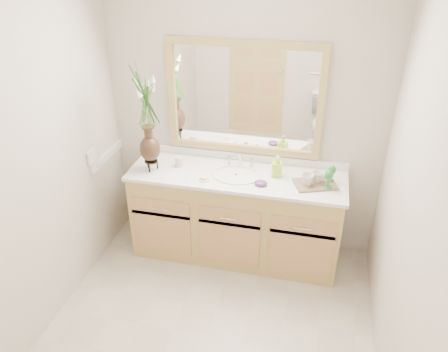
% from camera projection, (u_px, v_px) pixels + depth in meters
% --- Properties ---
extents(floor, '(2.60, 2.60, 0.00)m').
position_uv_depth(floor, '(207.00, 337.00, 3.23)').
color(floor, beige).
rests_on(floor, ground).
extents(wall_back, '(2.40, 0.02, 2.40)m').
position_uv_depth(wall_back, '(244.00, 121.00, 3.75)').
color(wall_back, beige).
rests_on(wall_back, floor).
extents(wall_left, '(0.02, 2.60, 2.40)m').
position_uv_depth(wall_left, '(28.00, 178.00, 2.88)').
color(wall_left, beige).
rests_on(wall_left, floor).
extents(wall_right, '(0.02, 2.60, 2.40)m').
position_uv_depth(wall_right, '(413.00, 227.00, 2.40)').
color(wall_right, beige).
rests_on(wall_right, floor).
extents(vanity, '(1.80, 0.55, 0.80)m').
position_uv_depth(vanity, '(236.00, 216.00, 3.90)').
color(vanity, tan).
rests_on(vanity, floor).
extents(counter, '(1.84, 0.57, 0.03)m').
position_uv_depth(counter, '(237.00, 176.00, 3.69)').
color(counter, white).
rests_on(counter, vanity).
extents(sink, '(0.38, 0.34, 0.23)m').
position_uv_depth(sink, '(236.00, 181.00, 3.70)').
color(sink, white).
rests_on(sink, counter).
extents(mirror, '(1.32, 0.04, 0.97)m').
position_uv_depth(mirror, '(244.00, 99.00, 3.63)').
color(mirror, white).
rests_on(mirror, wall_back).
extents(switch_plate, '(0.02, 0.12, 0.12)m').
position_uv_depth(switch_plate, '(92.00, 157.00, 3.64)').
color(switch_plate, white).
rests_on(switch_plate, wall_left).
extents(flower_vase, '(0.20, 0.20, 0.83)m').
position_uv_depth(flower_vase, '(146.00, 107.00, 3.49)').
color(flower_vase, black).
rests_on(flower_vase, counter).
extents(tumbler, '(0.07, 0.07, 0.09)m').
position_uv_depth(tumbler, '(179.00, 161.00, 3.80)').
color(tumbler, beige).
rests_on(tumbler, counter).
extents(soap_dish, '(0.09, 0.09, 0.03)m').
position_uv_depth(soap_dish, '(204.00, 179.00, 3.59)').
color(soap_dish, beige).
rests_on(soap_dish, counter).
extents(soap_bottle, '(0.09, 0.09, 0.17)m').
position_uv_depth(soap_bottle, '(277.00, 167.00, 3.63)').
color(soap_bottle, '#A8E335').
rests_on(soap_bottle, counter).
extents(purple_dish, '(0.11, 0.09, 0.04)m').
position_uv_depth(purple_dish, '(261.00, 183.00, 3.52)').
color(purple_dish, '#582673').
rests_on(purple_dish, counter).
extents(tray, '(0.38, 0.32, 0.02)m').
position_uv_depth(tray, '(315.00, 184.00, 3.53)').
color(tray, brown).
rests_on(tray, counter).
extents(mug_left, '(0.11, 0.10, 0.10)m').
position_uv_depth(mug_left, '(308.00, 179.00, 3.48)').
color(mug_left, beige).
rests_on(mug_left, tray).
extents(mug_right, '(0.13, 0.12, 0.09)m').
position_uv_depth(mug_right, '(317.00, 176.00, 3.52)').
color(mug_right, beige).
rests_on(mug_right, tray).
extents(goblet_front, '(0.07, 0.07, 0.15)m').
position_uv_depth(goblet_front, '(329.00, 176.00, 3.42)').
color(goblet_front, '#26732D').
rests_on(goblet_front, tray).
extents(goblet_back, '(0.06, 0.06, 0.14)m').
position_uv_depth(goblet_back, '(332.00, 171.00, 3.51)').
color(goblet_back, '#26732D').
rests_on(goblet_back, tray).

